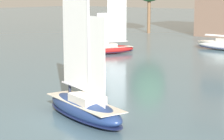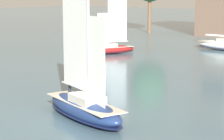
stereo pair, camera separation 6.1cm
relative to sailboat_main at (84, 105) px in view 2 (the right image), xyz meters
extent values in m
plane|color=slate|center=(-0.01, 0.00, -0.96)|extent=(400.00, 400.00, 0.00)
cylinder|color=brown|center=(-34.52, 57.30, 3.54)|extent=(0.72, 0.72, 9.02)
ellipsoid|color=navy|center=(-0.01, 0.00, -0.24)|extent=(8.90, 4.76, 1.46)
ellipsoid|color=#19234C|center=(-0.01, 0.00, -0.64)|extent=(8.99, 4.81, 0.17)
cube|color=beige|center=(-0.01, 0.00, 0.19)|extent=(7.81, 4.10, 0.06)
cube|color=beige|center=(0.40, -0.12, 0.52)|extent=(2.78, 2.30, 0.60)
cylinder|color=silver|center=(0.65, -0.20, 5.58)|extent=(0.17, 0.17, 10.72)
cylinder|color=silver|center=(-1.20, 0.36, 1.08)|extent=(3.74, 1.25, 0.15)
cube|color=white|center=(-1.05, 0.31, 5.48)|extent=(3.41, 1.05, 8.79)
cube|color=white|center=(1.65, -0.50, 3.17)|extent=(1.81, 0.56, 5.90)
cylinder|color=#232838|center=(-2.39, 1.02, 0.65)|extent=(0.25, 0.25, 0.85)
cylinder|color=gold|center=(-2.39, 1.02, 1.40)|extent=(0.42, 0.42, 0.65)
sphere|color=tan|center=(-2.39, 1.02, 1.84)|extent=(0.24, 0.24, 0.24)
ellipsoid|color=maroon|center=(-19.61, 26.58, -0.37)|extent=(4.73, 7.20, 1.19)
ellipsoid|color=#19234C|center=(-19.61, 26.58, -0.70)|extent=(4.77, 7.28, 0.14)
cube|color=#BCB7A8|center=(-19.61, 26.58, -0.01)|extent=(4.09, 6.31, 0.06)
cube|color=beige|center=(-19.76, 26.26, 0.27)|extent=(2.07, 2.36, 0.49)
cylinder|color=silver|center=(-19.85, 26.07, 4.41)|extent=(0.14, 0.14, 8.78)
cylinder|color=silver|center=(-19.18, 27.51, 0.72)|extent=(1.43, 2.92, 0.12)
cube|color=white|center=(-19.24, 27.39, 4.32)|extent=(1.24, 2.65, 7.20)
cube|color=white|center=(-20.21, 25.28, 2.44)|extent=(0.67, 1.41, 4.83)
ellipsoid|color=white|center=(-9.15, 40.56, -0.23)|extent=(8.82, 3.01, 1.47)
ellipsoid|color=#19234C|center=(-9.15, 40.56, -0.63)|extent=(8.90, 3.04, 0.18)
cube|color=#BCB7A8|center=(-9.15, 40.56, 0.21)|extent=(7.75, 2.55, 0.06)
cylinder|color=silver|center=(-10.40, 40.64, 1.10)|extent=(3.90, 0.41, 0.15)
cylinder|color=white|center=(-10.40, 40.64, 1.21)|extent=(3.52, 0.47, 0.24)
camera|label=1|loc=(19.94, -21.12, 7.53)|focal=70.00mm
camera|label=2|loc=(19.99, -21.08, 7.53)|focal=70.00mm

